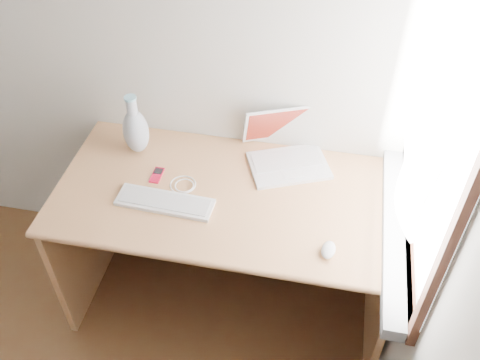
% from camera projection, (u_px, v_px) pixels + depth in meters
% --- Properties ---
extents(back_wall, '(3.50, 0.04, 2.60)m').
position_uv_depth(back_wall, '(21.00, 17.00, 2.32)').
color(back_wall, silver).
rests_on(back_wall, floor).
extents(window, '(0.11, 0.99, 1.10)m').
position_uv_depth(window, '(433.00, 134.00, 1.77)').
color(window, silver).
rests_on(window, right_wall).
extents(desk, '(1.47, 0.73, 0.78)m').
position_uv_depth(desk, '(232.00, 214.00, 2.49)').
color(desk, tan).
rests_on(desk, floor).
extents(laptop, '(0.41, 0.40, 0.23)m').
position_uv_depth(laptop, '(291.00, 151.00, 2.39)').
color(laptop, white).
rests_on(laptop, desk).
extents(external_keyboard, '(0.41, 0.14, 0.02)m').
position_uv_depth(external_keyboard, '(165.00, 202.00, 2.22)').
color(external_keyboard, white).
rests_on(external_keyboard, desk).
extents(mouse, '(0.06, 0.10, 0.03)m').
position_uv_depth(mouse, '(328.00, 250.00, 2.03)').
color(mouse, white).
rests_on(mouse, desk).
extents(ipod, '(0.04, 0.10, 0.01)m').
position_uv_depth(ipod, '(157.00, 175.00, 2.35)').
color(ipod, '#B60C2C').
rests_on(ipod, desk).
extents(cable_coil, '(0.12, 0.12, 0.01)m').
position_uv_depth(cable_coil, '(183.00, 185.00, 2.31)').
color(cable_coil, white).
rests_on(cable_coil, desk).
extents(remote, '(0.06, 0.09, 0.01)m').
position_uv_depth(remote, '(143.00, 201.00, 2.24)').
color(remote, white).
rests_on(remote, desk).
extents(vase, '(0.12, 0.12, 0.30)m').
position_uv_depth(vase, '(136.00, 130.00, 2.40)').
color(vase, '#B0BBCB').
rests_on(vase, desk).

